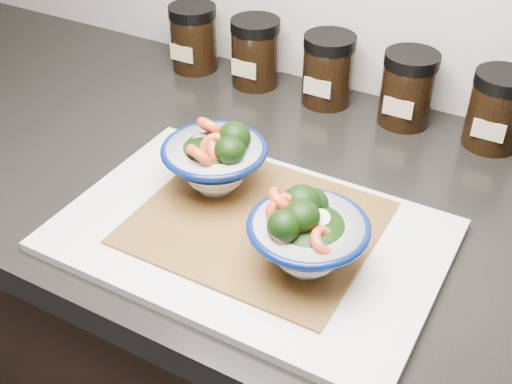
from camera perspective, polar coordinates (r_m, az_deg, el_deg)
The scene contains 10 objects.
countertop at distance 0.84m, azimuth 9.12°, elevation -2.69°, with size 3.50×0.60×0.04m, color black.
cutting_board at distance 0.77m, azimuth -0.55°, elevation -3.85°, with size 0.45×0.30×0.01m, color silver.
bamboo_mat at distance 0.78m, azimuth 0.00°, elevation -2.72°, with size 0.28×0.24×0.00m, color olive.
bowl_left at distance 0.81m, azimuth -3.58°, elevation 2.90°, with size 0.13×0.13×0.10m.
bowl_right at distance 0.69m, azimuth 4.49°, elevation -3.84°, with size 0.13×0.13×0.10m.
spice_jar_a at distance 1.15m, azimuth -5.56°, elevation 13.49°, with size 0.08×0.08×0.11m.
spice_jar_b at distance 1.09m, azimuth -0.06°, elevation 12.31°, with size 0.08×0.08×0.11m.
spice_jar_c at distance 1.04m, azimuth 6.42°, elevation 10.76°, with size 0.08×0.08×0.11m.
spice_jar_d at distance 1.00m, azimuth 13.33°, elevation 8.94°, with size 0.08×0.08×0.11m.
spice_jar_e at distance 0.98m, azimuth 20.63°, elevation 6.86°, with size 0.08×0.08×0.11m.
Camera 1 is at (0.20, 0.83, 1.41)m, focal length 45.00 mm.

